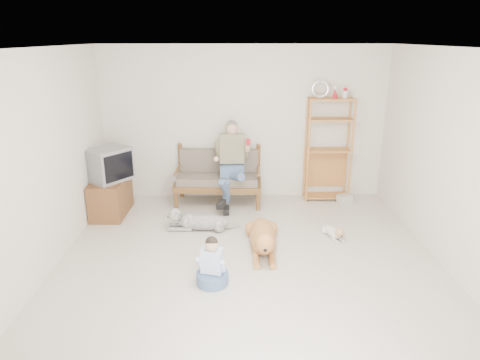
{
  "coord_description": "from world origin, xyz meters",
  "views": [
    {
      "loc": [
        -0.2,
        -4.74,
        2.82
      ],
      "look_at": [
        -0.1,
        1.0,
        0.88
      ],
      "focal_mm": 32.0,
      "sensor_mm": 36.0,
      "label": 1
    }
  ],
  "objects_px": {
    "etagere": "(328,149)",
    "tv_stand": "(111,197)",
    "loveseat": "(218,176)",
    "golden_retriever": "(263,238)"
  },
  "relations": [
    {
      "from": "tv_stand",
      "to": "golden_retriever",
      "type": "xyz_separation_m",
      "value": [
        2.44,
        -1.3,
        -0.12
      ]
    },
    {
      "from": "tv_stand",
      "to": "golden_retriever",
      "type": "distance_m",
      "value": 2.76
    },
    {
      "from": "etagere",
      "to": "tv_stand",
      "type": "distance_m",
      "value": 3.82
    },
    {
      "from": "etagere",
      "to": "golden_retriever",
      "type": "distance_m",
      "value": 2.45
    },
    {
      "from": "loveseat",
      "to": "etagere",
      "type": "relative_size",
      "value": 0.72
    },
    {
      "from": "golden_retriever",
      "to": "loveseat",
      "type": "bearing_deg",
      "value": 111.23
    },
    {
      "from": "loveseat",
      "to": "tv_stand",
      "type": "xyz_separation_m",
      "value": [
        -1.76,
        -0.52,
        -0.19
      ]
    },
    {
      "from": "golden_retriever",
      "to": "etagere",
      "type": "bearing_deg",
      "value": 57.93
    },
    {
      "from": "loveseat",
      "to": "golden_retriever",
      "type": "height_order",
      "value": "loveseat"
    },
    {
      "from": "loveseat",
      "to": "etagere",
      "type": "distance_m",
      "value": 2.0
    }
  ]
}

